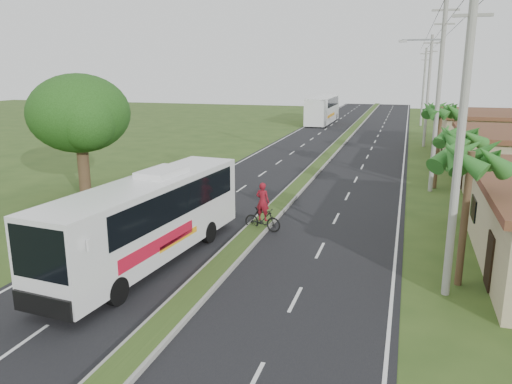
# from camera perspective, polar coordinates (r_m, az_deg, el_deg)

# --- Properties ---
(ground) EXTENTS (180.00, 180.00, 0.00)m
(ground) POSITION_cam_1_polar(r_m,az_deg,el_deg) (18.71, -6.20, -10.77)
(ground) COLOR #2F491A
(ground) RESTS_ON ground
(road_asphalt) EXTENTS (14.00, 160.00, 0.02)m
(road_asphalt) POSITION_cam_1_polar(r_m,az_deg,el_deg) (37.05, 5.95, 1.75)
(road_asphalt) COLOR black
(road_asphalt) RESTS_ON ground
(median_strip) EXTENTS (1.20, 160.00, 0.18)m
(median_strip) POSITION_cam_1_polar(r_m,az_deg,el_deg) (37.03, 5.95, 1.89)
(median_strip) COLOR gray
(median_strip) RESTS_ON ground
(lane_edge_left) EXTENTS (0.12, 160.00, 0.01)m
(lane_edge_left) POSITION_cam_1_polar(r_m,az_deg,el_deg) (38.85, -3.80, 2.35)
(lane_edge_left) COLOR silver
(lane_edge_left) RESTS_ON ground
(lane_edge_right) EXTENTS (0.12, 160.00, 0.01)m
(lane_edge_right) POSITION_cam_1_polar(r_m,az_deg,el_deg) (36.42, 16.34, 1.02)
(lane_edge_right) COLOR silver
(lane_edge_right) RESTS_ON ground
(shop_far) EXTENTS (8.60, 11.60, 3.82)m
(shop_far) POSITION_cam_1_polar(r_m,az_deg,el_deg) (52.41, 24.85, 6.25)
(shop_far) COLOR tan
(shop_far) RESTS_ON ground
(palm_verge_a) EXTENTS (2.40, 2.40, 5.45)m
(palm_verge_a) POSITION_cam_1_polar(r_m,az_deg,el_deg) (18.96, 23.35, 3.52)
(palm_verge_a) COLOR #473321
(palm_verge_a) RESTS_ON ground
(palm_verge_b) EXTENTS (2.40, 2.40, 5.05)m
(palm_verge_b) POSITION_cam_1_polar(r_m,az_deg,el_deg) (27.91, 22.22, 5.84)
(palm_verge_b) COLOR #473321
(palm_verge_b) RESTS_ON ground
(palm_verge_c) EXTENTS (2.40, 2.40, 5.85)m
(palm_verge_c) POSITION_cam_1_polar(r_m,az_deg,el_deg) (34.74, 20.39, 8.68)
(palm_verge_c) COLOR #473321
(palm_verge_c) RESTS_ON ground
(palm_verge_d) EXTENTS (2.40, 2.40, 5.25)m
(palm_verge_d) POSITION_cam_1_polar(r_m,az_deg,el_deg) (43.77, 20.38, 8.84)
(palm_verge_d) COLOR #473321
(palm_verge_d) RESTS_ON ground
(shade_tree) EXTENTS (6.30, 6.00, 7.54)m
(shade_tree) POSITION_cam_1_polar(r_m,az_deg,el_deg) (31.95, -19.69, 8.18)
(shade_tree) COLOR #473321
(shade_tree) RESTS_ON ground
(utility_pole_a) EXTENTS (1.60, 0.28, 11.00)m
(utility_pole_a) POSITION_cam_1_polar(r_m,az_deg,el_deg) (17.79, 22.36, 6.05)
(utility_pole_a) COLOR gray
(utility_pole_a) RESTS_ON ground
(utility_pole_b) EXTENTS (3.20, 0.28, 12.00)m
(utility_pole_b) POSITION_cam_1_polar(r_m,az_deg,el_deg) (33.66, 20.08, 10.50)
(utility_pole_b) COLOR gray
(utility_pole_b) RESTS_ON ground
(utility_pole_c) EXTENTS (1.60, 0.28, 11.00)m
(utility_pole_c) POSITION_cam_1_polar(r_m,az_deg,el_deg) (53.65, 19.07, 10.94)
(utility_pole_c) COLOR gray
(utility_pole_c) RESTS_ON ground
(utility_pole_d) EXTENTS (1.60, 0.28, 10.50)m
(utility_pole_d) POSITION_cam_1_polar(r_m,az_deg,el_deg) (73.64, 18.61, 11.40)
(utility_pole_d) COLOR gray
(utility_pole_d) RESTS_ON ground
(coach_bus_main) EXTENTS (3.44, 11.69, 3.73)m
(coach_bus_main) POSITION_cam_1_polar(r_m,az_deg,el_deg) (20.63, -12.09, -2.55)
(coach_bus_main) COLOR white
(coach_bus_main) RESTS_ON ground
(coach_bus_far) EXTENTS (2.94, 13.08, 3.81)m
(coach_bus_far) POSITION_cam_1_polar(r_m,az_deg,el_deg) (73.99, 7.63, 9.47)
(coach_bus_far) COLOR white
(coach_bus_far) RESTS_ON ground
(motorcyclist) EXTENTS (2.00, 0.88, 2.45)m
(motorcyclist) POSITION_cam_1_polar(r_m,az_deg,el_deg) (24.43, 0.76, -2.49)
(motorcyclist) COLOR black
(motorcyclist) RESTS_ON ground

